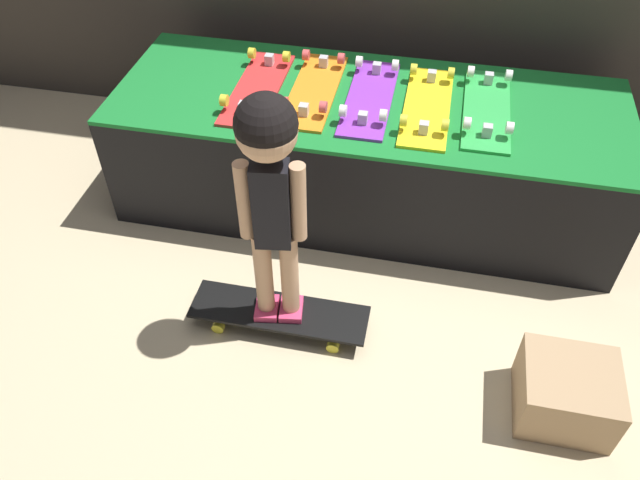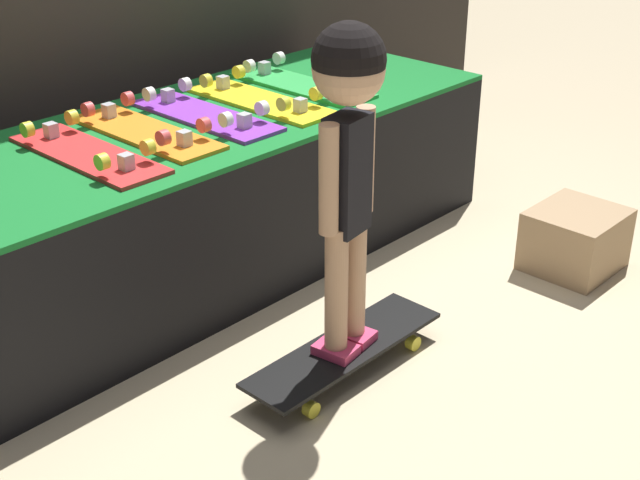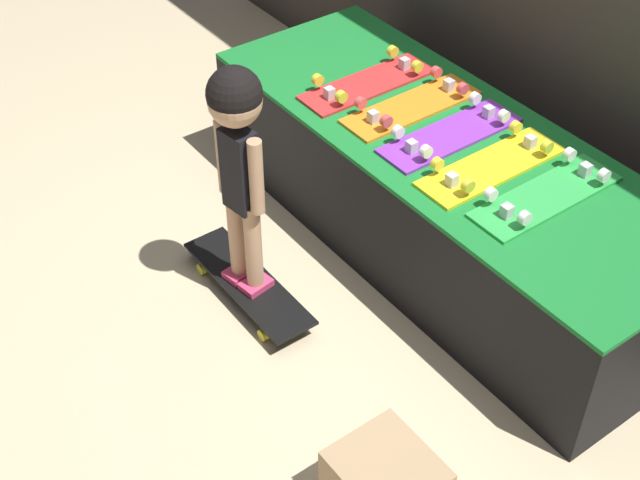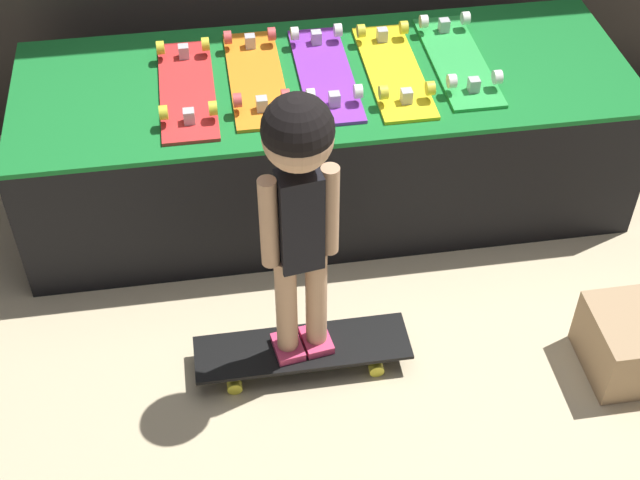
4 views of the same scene
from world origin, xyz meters
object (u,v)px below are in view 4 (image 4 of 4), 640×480
Objects in this scene: skateboard_green_on_rack at (458,59)px; skateboard_on_floor at (302,349)px; skateboard_purple_on_rack at (325,72)px; child at (299,187)px; skateboard_red_on_rack at (187,87)px; skateboard_yellow_on_rack at (393,69)px; storage_box at (638,342)px; skateboard_orange_on_rack at (256,76)px.

skateboard_green_on_rack reaches higher than skateboard_on_floor.
skateboard_purple_on_rack is 0.95m from child.
skateboard_red_on_rack is 1.00× the size of skateboard_yellow_on_rack.
child is (0.31, -0.88, 0.21)m from skateboard_red_on_rack.
child is at bearing 170.94° from storage_box.
skateboard_on_floor is at bearing -129.29° from skateboard_green_on_rack.
skateboard_purple_on_rack reaches higher than skateboard_on_floor.
skateboard_purple_on_rack is 0.64× the size of child.
skateboard_on_floor is (-0.49, -0.88, -0.54)m from skateboard_yellow_on_rack.
skateboard_orange_on_rack is at bearing 84.14° from child.
skateboard_on_floor is 1.16m from storage_box.
skateboard_red_on_rack and skateboard_yellow_on_rack have the same top height.
skateboard_on_floor is at bearing -8.51° from child.
child reaches higher than skateboard_on_floor.
child is at bearing -70.77° from skateboard_red_on_rack.
skateboard_green_on_rack is at bearing 2.05° from skateboard_red_on_rack.
skateboard_yellow_on_rack is 1.35m from storage_box.
skateboard_orange_on_rack and skateboard_green_on_rack have the same top height.
skateboard_red_on_rack is 1.08m from skateboard_on_floor.
skateboard_orange_on_rack and skateboard_yellow_on_rack have the same top height.
skateboard_red_on_rack is at bearing 109.23° from skateboard_on_floor.
skateboard_red_on_rack is 0.95m from child.
child is (-0.00, 0.00, 0.74)m from skateboard_on_floor.
skateboard_orange_on_rack is 0.79m from skateboard_green_on_rack.
skateboard_purple_on_rack is at bearing 130.42° from storage_box.
skateboard_purple_on_rack is 1.00× the size of skateboard_yellow_on_rack.
skateboard_orange_on_rack is (0.26, 0.04, 0.00)m from skateboard_red_on_rack.
skateboard_green_on_rack is 0.88× the size of skateboard_on_floor.
skateboard_orange_on_rack is 0.94m from child.
skateboard_on_floor is at bearing -70.77° from skateboard_red_on_rack.
skateboard_yellow_on_rack is at bearing -172.76° from skateboard_green_on_rack.
skateboard_orange_on_rack is 1.00× the size of skateboard_yellow_on_rack.
skateboard_red_on_rack is 1.92× the size of storage_box.
skateboard_purple_on_rack is (0.26, -0.01, 0.00)m from skateboard_orange_on_rack.
skateboard_orange_on_rack reaches higher than storage_box.
child reaches higher than skateboard_orange_on_rack.
skateboard_red_on_rack is 0.27m from skateboard_orange_on_rack.
child is 3.01× the size of storage_box.
skateboard_red_on_rack is 1.00× the size of skateboard_orange_on_rack.
skateboard_yellow_on_rack is 1.03m from child.
skateboard_on_floor is (0.04, -0.92, -0.54)m from skateboard_orange_on_rack.
storage_box is (0.40, -1.10, -0.49)m from skateboard_green_on_rack.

